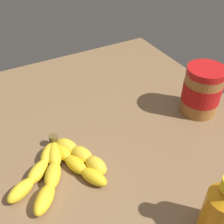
{
  "coord_description": "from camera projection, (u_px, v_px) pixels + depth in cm",
  "views": [
    {
      "loc": [
        47.2,
        -26.93,
        49.09
      ],
      "look_at": [
        -0.4,
        -0.97,
        4.92
      ],
      "focal_mm": 44.5,
      "sensor_mm": 36.0,
      "label": 1
    }
  ],
  "objects": [
    {
      "name": "ground_plane",
      "position": [
        116.0,
        132.0,
        0.75
      ],
      "size": [
        86.37,
        72.3,
        4.55
      ],
      "primitive_type": "cube",
      "color": "brown"
    },
    {
      "name": "banana_bunch",
      "position": [
        62.0,
        166.0,
        0.61
      ],
      "size": [
        19.22,
        22.13,
        3.51
      ],
      "color": "yellow",
      "rests_on": "ground_plane"
    },
    {
      "name": "peanut_butter_jar",
      "position": [
        202.0,
        91.0,
        0.74
      ],
      "size": [
        10.19,
        10.19,
        13.58
      ],
      "color": "#9E602D",
      "rests_on": "ground_plane"
    },
    {
      "name": "honey_bottle",
      "position": [
        221.0,
        208.0,
        0.48
      ],
      "size": [
        6.05,
        6.05,
        13.94
      ],
      "color": "orange",
      "rests_on": "ground_plane"
    }
  ]
}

